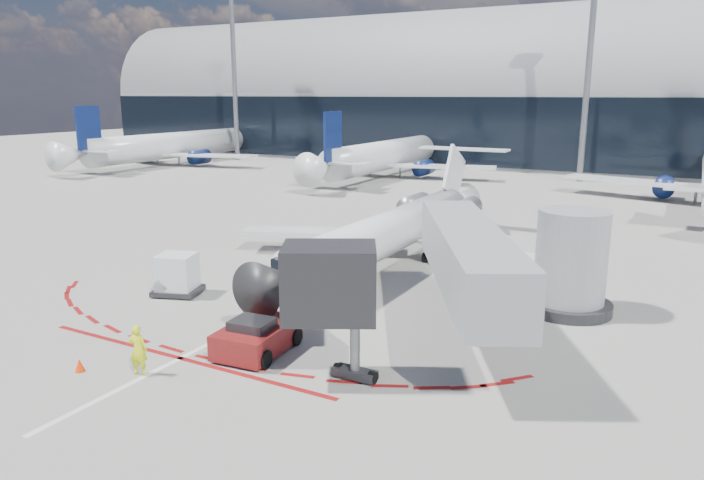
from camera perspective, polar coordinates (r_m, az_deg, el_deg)
The scene contains 15 objects.
ground at distance 34.03m, azimuth -1.83°, elevation -3.81°, with size 260.00×260.00×0.00m, color slate.
apron_centerline at distance 35.69m, azimuth -0.20°, elevation -2.98°, with size 0.25×40.00×0.01m, color silver.
apron_stop_bar at distance 25.41m, azimuth -15.33°, elevation -10.33°, with size 14.00×0.25×0.01m, color maroon.
terminal_building at distance 94.46m, azimuth 19.00°, elevation 11.62°, with size 150.00×24.15×24.00m.
jet_bridge at distance 26.81m, azimuth 13.07°, elevation -2.15°, with size 10.03×15.20×4.90m.
light_mast_west at distance 97.85m, azimuth -10.65°, elevation 14.46°, with size 0.70×0.70×25.00m, color slate.
light_mast_centre at distance 76.93m, azimuth 20.70°, elevation 14.27°, with size 0.70×0.70×25.00m, color slate.
regional_jet at distance 37.11m, azimuth 4.11°, elevation 1.06°, with size 21.05×25.96×6.50m.
pushback_tug at distance 25.15m, azimuth -8.65°, elevation -8.67°, with size 2.66×5.66×1.45m.
ramp_worker at distance 24.15m, azimuth -18.87°, elevation -9.43°, with size 0.69×0.45×1.90m, color #E5F91A.
uld_container at distance 32.84m, azimuth -15.61°, elevation -3.06°, with size 2.71×2.51×2.08m.
safety_cone_left at distance 37.37m, azimuth -15.09°, elevation -2.29°, with size 0.38×0.38×0.53m, color #FF3505.
safety_cone_right at distance 25.42m, azimuth -23.52°, elevation -10.39°, with size 0.36×0.36×0.50m, color #FF3505.
bg_airliner_0 at distance 94.21m, azimuth -16.15°, elevation 9.84°, with size 32.67×34.59×10.57m, color silver, non-canonical shape.
bg_airliner_1 at distance 77.73m, azimuth 3.34°, elevation 9.58°, with size 31.48×33.33×10.19m, color silver, non-canonical shape.
Camera 1 is at (16.57, -28.01, 9.94)m, focal length 32.00 mm.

